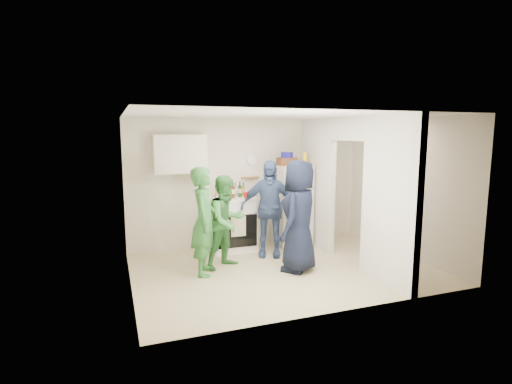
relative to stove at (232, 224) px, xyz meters
The scene contains 35 objects.
floor 1.53m from the stove, 71.49° to the right, with size 4.80×4.80×0.00m, color #BFB186.
wall_back 0.93m from the stove, 35.73° to the left, with size 4.80×4.80×0.00m, color silver.
wall_front 3.19m from the stove, 81.50° to the right, with size 4.80×4.80×0.00m, color silver.
wall_left 2.49m from the stove, 144.79° to the right, with size 3.40×3.40×0.00m, color silver.
wall_right 3.26m from the stove, 25.61° to the right, with size 3.40×3.40×0.00m, color silver.
ceiling 2.46m from the stove, 71.49° to the right, with size 4.80×4.80×0.00m, color white.
partition_pier_back 1.84m from the stove, ahead, with size 0.12×1.20×2.50m, color silver.
partition_pier_front 3.07m from the stove, 56.12° to the right, with size 0.12×1.20×2.50m, color silver.
partition_header 2.80m from the stove, 39.55° to the right, with size 0.12×1.00×0.40m, color silver.
stove is the anchor object (origin of this frame).
upper_cabinet 1.65m from the stove, behind, with size 0.95×0.34×0.70m, color silver.
fridge 1.27m from the stove, ahead, with size 0.66×0.64×1.60m, color silver.
wicker_basket 1.63m from the stove, ahead, with size 0.35×0.25×0.15m, color brown.
blue_bowl 1.72m from the stove, ahead, with size 0.24×0.24×0.11m, color #191596.
yellow_cup_stack_top 1.90m from the stove, ahead, with size 0.09×0.09×0.25m, color yellow.
wall_clock 1.33m from the stove, 31.36° to the left, with size 0.22×0.22×0.03m, color white.
spice_shelf 1.00m from the stove, 31.40° to the left, with size 0.35×0.08×0.03m, color olive.
nook_window 3.28m from the stove, 22.40° to the right, with size 0.03×0.70×0.80m, color black.
nook_window_frame 3.26m from the stove, 22.51° to the right, with size 0.04×0.76×0.86m, color white.
nook_valance 3.38m from the stove, 22.69° to the right, with size 0.04×0.82×0.18m, color white.
yellow_cup_stack_stove 0.68m from the stove, 118.61° to the right, with size 0.09×0.09×0.25m, color yellow.
red_cup 0.64m from the stove, 42.27° to the right, with size 0.09×0.09×0.12m, color #B80C12.
person_green_left 1.44m from the stove, 125.00° to the right, with size 0.62×0.41×1.71m, color #357D32.
person_green_center 1.04m from the stove, 111.93° to the right, with size 0.75×0.59×1.55m, color #398239.
person_denim 0.87m from the stove, 49.74° to the right, with size 1.03×0.43×1.76m, color #3A457F.
person_navy 1.69m from the stove, 65.76° to the right, with size 0.88×0.58×1.81m, color black.
person_nook 2.86m from the stove, 25.90° to the right, with size 1.03×0.59×1.59m, color black.
bottle_a 0.72m from the stove, 158.58° to the left, with size 0.08×0.08×0.30m, color brown.
bottle_b 0.69m from the stove, 157.29° to the right, with size 0.06×0.06×0.29m, color #184015.
bottle_c 0.68m from the stove, 118.88° to the left, with size 0.06×0.06×0.29m, color #ADB4BC.
bottle_d 0.66m from the stove, 86.59° to the right, with size 0.07×0.07×0.31m, color maroon.
bottle_e 0.67m from the stove, 55.20° to the left, with size 0.06×0.06×0.27m, color gray.
bottle_f 0.68m from the stove, ahead, with size 0.07×0.07×0.30m, color #183A15.
bottle_g 0.71m from the stove, 25.50° to the left, with size 0.07×0.07×0.26m, color olive.
bottle_h 0.74m from the stove, 157.82° to the right, with size 0.07×0.07×0.29m, color silver.
Camera 1 is at (-2.59, -5.80, 2.23)m, focal length 28.00 mm.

